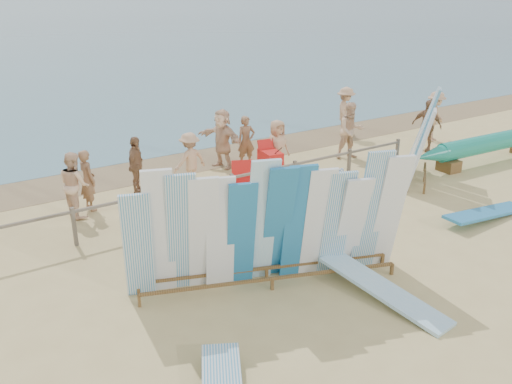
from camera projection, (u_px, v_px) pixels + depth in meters
ground at (303, 252)px, 11.66m from camera, size 160.00×160.00×0.00m
wet_sand_strip at (165, 164)px, 17.28m from camera, size 40.00×2.60×0.01m
fence at (232, 184)px, 13.77m from camera, size 12.08×0.08×0.90m
main_surfboard_rack at (270, 228)px, 9.99m from camera, size 5.20×2.35×2.63m
side_surfboard_rack at (421, 139)px, 15.39m from camera, size 2.33×2.12×2.79m
outrigger_canoe at (489, 144)px, 17.28m from camera, size 6.58×0.89×0.93m
vendor_table at (333, 199)px, 13.46m from camera, size 1.01×0.82×1.17m
flat_board_d at (486, 218)px, 13.33m from camera, size 2.70×0.60×0.29m
flat_board_a at (382, 299)px, 9.94m from camera, size 0.89×2.74×0.39m
beach_chair_left at (244, 186)px, 14.69m from camera, size 0.77×0.78×0.92m
beach_chair_right at (279, 173)px, 15.80m from camera, size 0.72×0.73×0.81m
stroller at (270, 165)px, 15.80m from camera, size 0.67×0.89×1.13m
beachgoer_5 at (222, 139)px, 16.70m from camera, size 1.02×1.80×1.84m
beachgoer_2 at (75, 184)px, 13.21m from camera, size 0.50×0.84×1.63m
beachgoer_1 at (88, 180)px, 13.57m from camera, size 0.40×0.62×1.58m
beachgoer_4 at (136, 165)px, 14.71m from camera, size 0.90×0.96×1.58m
beachgoer_7 at (246, 141)px, 16.90m from camera, size 0.63×0.41×1.59m
beachgoer_extra_0 at (435, 116)px, 19.54m from camera, size 1.26×0.81×1.81m
beachgoer_9 at (345, 112)px, 20.20m from camera, size 1.14×1.21×1.83m
beachgoer_10 at (427, 125)px, 18.41m from camera, size 0.76×1.12×1.76m
beachgoer_3 at (190, 160)px, 15.12m from camera, size 1.07×0.57×1.57m
beachgoer_6 at (277, 147)px, 16.19m from camera, size 0.82×0.41×1.65m
beachgoer_8 at (351, 131)px, 17.58m from camera, size 0.98×0.66×1.85m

